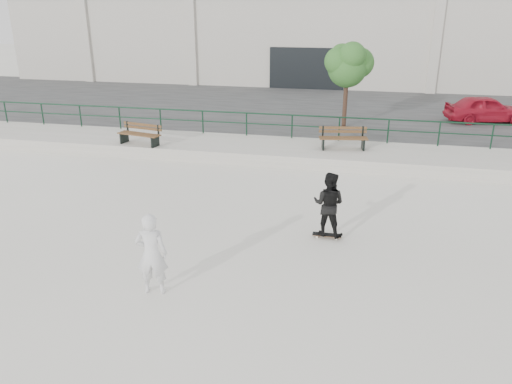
% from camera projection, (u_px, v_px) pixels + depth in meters
% --- Properties ---
extents(ground, '(120.00, 120.00, 0.00)m').
position_uv_depth(ground, '(184.00, 267.00, 12.02)').
color(ground, beige).
rests_on(ground, ground).
extents(ledge, '(30.00, 3.00, 0.50)m').
position_uv_depth(ledge, '(263.00, 150.00, 20.61)').
color(ledge, '#B4B1A4').
rests_on(ledge, ground).
extents(parking_strip, '(60.00, 14.00, 0.50)m').
position_uv_depth(parking_strip, '(293.00, 110.00, 28.36)').
color(parking_strip, '#363636').
rests_on(parking_strip, ground).
extents(railing, '(28.00, 0.06, 1.03)m').
position_uv_depth(railing, '(269.00, 120.00, 21.44)').
color(railing, '#133421').
rests_on(railing, ledge).
extents(commercial_building, '(44.20, 16.33, 8.00)m').
position_uv_depth(commercial_building, '(320.00, 21.00, 39.60)').
color(commercial_building, '#BCB6A9').
rests_on(commercial_building, ground).
extents(bench_left, '(1.92, 0.91, 0.85)m').
position_uv_depth(bench_left, '(140.00, 134.00, 20.41)').
color(bench_left, '#4C351A').
rests_on(bench_left, ledge).
extents(bench_right, '(1.97, 0.87, 0.88)m').
position_uv_depth(bench_right, '(343.00, 138.00, 19.78)').
color(bench_right, '#4C351A').
rests_on(bench_right, ledge).
extents(tree, '(2.19, 1.95, 3.90)m').
position_uv_depth(tree, '(348.00, 63.00, 22.29)').
color(tree, '#4F3727').
rests_on(tree, parking_strip).
extents(red_car, '(4.02, 2.33, 1.28)m').
position_uv_depth(red_car, '(486.00, 109.00, 24.17)').
color(red_car, '#AE1528').
rests_on(red_car, parking_strip).
extents(skateboard, '(0.78, 0.22, 0.09)m').
position_uv_depth(skateboard, '(327.00, 235.00, 13.52)').
color(skateboard, black).
rests_on(skateboard, ground).
extents(standing_skater, '(0.98, 0.83, 1.77)m').
position_uv_depth(standing_skater, '(329.00, 204.00, 13.20)').
color(standing_skater, black).
rests_on(standing_skater, skateboard).
extents(seated_skater, '(0.76, 0.58, 1.87)m').
position_uv_depth(seated_skater, '(152.00, 254.00, 10.67)').
color(seated_skater, silver).
rests_on(seated_skater, ground).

